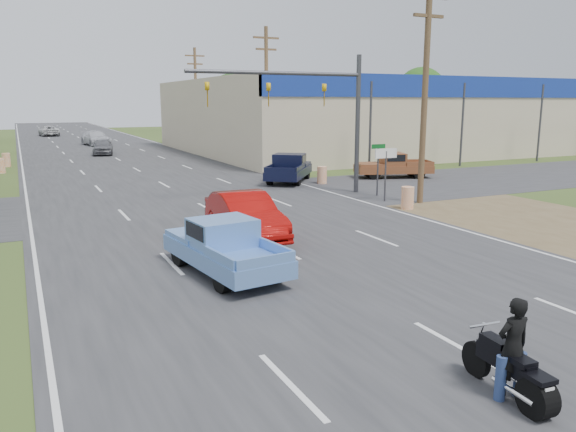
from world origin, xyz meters
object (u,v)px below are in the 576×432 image
brown_pickup (392,165)px  distant_car_white (49,131)px  blue_pickup (223,246)px  red_convertible (245,216)px  distant_car_grey (103,147)px  distant_car_silver (96,138)px  navy_pickup (289,168)px  motorcycle (513,374)px  rider (512,352)px

brown_pickup → distant_car_white: 58.62m
blue_pickup → red_convertible: bearing=52.7°
brown_pickup → distant_car_grey: (-14.07, 23.93, -0.07)m
brown_pickup → distant_car_silver: (-13.19, 35.70, -0.01)m
blue_pickup → navy_pickup: 18.25m
motorcycle → navy_pickup: 25.22m
brown_pickup → distant_car_silver: size_ratio=0.93×
navy_pickup → distant_car_grey: size_ratio=1.22×
blue_pickup → brown_pickup: bearing=34.6°
red_convertible → brown_pickup: (14.03, 10.81, 0.00)m
red_convertible → distant_car_silver: size_ratio=0.89×
distant_car_grey → distant_car_silver: distant_car_silver is taller
distant_car_silver → rider: bearing=-99.5°
distant_car_white → brown_pickup: bearing=102.3°
motorcycle → blue_pickup: (-1.89, 8.48, 0.32)m
rider → distant_car_white: rider is taller
navy_pickup → distant_car_grey: bearing=146.1°
red_convertible → motorcycle: size_ratio=2.35×
rider → distant_car_white: 78.93m
blue_pickup → distant_car_grey: 38.30m
blue_pickup → distant_car_white: size_ratio=0.96×
distant_car_silver → navy_pickup: bearing=-87.5°
red_convertible → navy_pickup: (7.54, 12.03, 0.05)m
red_convertible → motorcycle: 11.99m
blue_pickup → motorcycle: bearing=-84.5°
navy_pickup → distant_car_grey: (-7.57, 22.71, -0.12)m
rider → red_convertible: bearing=-86.0°
distant_car_white → distant_car_grey: bearing=90.6°
distant_car_grey → distant_car_white: bearing=104.3°
blue_pickup → navy_pickup: bearing=51.2°
blue_pickup → navy_pickup: size_ratio=0.94×
rider → distant_car_grey: (0.11, 46.68, -0.09)m
navy_pickup → rider: bearing=-70.2°
red_convertible → navy_pickup: 14.20m
navy_pickup → brown_pickup: size_ratio=1.02×
motorcycle → distant_car_white: bearing=96.7°
navy_pickup → motorcycle: bearing=-70.1°
red_convertible → rider: (-0.15, -11.94, 0.02)m
motorcycle → rider: size_ratio=1.26×
distant_car_white → distant_car_silver: bearing=95.8°
distant_car_white → rider: bearing=87.6°
red_convertible → distant_car_grey: red_convertible is taller
red_convertible → navy_pickup: bearing=60.6°
blue_pickup → brown_pickup: 21.53m
distant_car_grey → distant_car_silver: size_ratio=0.78×
brown_pickup → blue_pickup: bearing=150.4°
motorcycle → distant_car_grey: (0.12, 46.72, 0.26)m
brown_pickup → distant_car_grey: bearing=49.2°
blue_pickup → distant_car_grey: (2.01, 38.24, -0.06)m
red_convertible → distant_car_silver: red_convertible is taller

